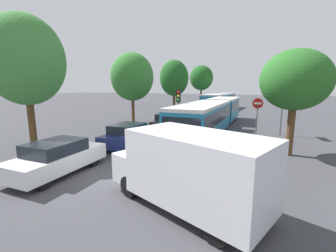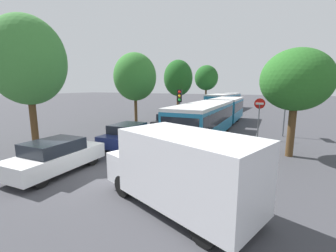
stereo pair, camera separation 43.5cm
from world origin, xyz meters
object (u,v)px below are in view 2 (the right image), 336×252
(queued_car_red, at_px, (197,114))
(white_van, at_px, (182,169))
(queued_car_white, at_px, (56,156))
(queued_car_black, at_px, (171,122))
(city_bus_rear, at_px, (224,100))
(direction_sign_post, at_px, (286,101))
(queued_car_navy, at_px, (128,135))
(traffic_light, at_px, (179,102))
(tree_left_mid, at_px, (136,78))
(tree_right_near, at_px, (296,80))
(no_entry_sign, at_px, (259,112))
(tree_left_far, at_px, (178,78))
(articulated_bus, at_px, (216,113))
(tree_left_distant, at_px, (206,78))
(tree_left_near, at_px, (27,61))

(queued_car_red, distance_m, white_van, 17.78)
(queued_car_white, xyz_separation_m, queued_car_black, (0.24, 10.61, 0.01))
(city_bus_rear, xyz_separation_m, direction_sign_post, (8.35, -17.61, 1.11))
(queued_car_navy, height_order, traffic_light, traffic_light)
(city_bus_rear, relative_size, tree_left_mid, 1.74)
(city_bus_rear, height_order, tree_right_near, tree_right_near)
(white_van, height_order, traffic_light, traffic_light)
(traffic_light, bearing_deg, queued_car_navy, -40.14)
(traffic_light, bearing_deg, no_entry_sign, 90.16)
(queued_car_red, height_order, no_entry_sign, no_entry_sign)
(tree_left_far, bearing_deg, no_entry_sign, -45.75)
(tree_left_far, bearing_deg, city_bus_rear, 60.29)
(queued_car_white, bearing_deg, queued_car_navy, -4.02)
(queued_car_navy, bearing_deg, tree_right_near, -78.82)
(queued_car_navy, xyz_separation_m, tree_left_mid, (-4.23, 7.00, 3.68))
(direction_sign_post, distance_m, tree_left_far, 16.26)
(queued_car_navy, bearing_deg, tree_left_far, 11.80)
(queued_car_red, xyz_separation_m, white_van, (5.48, -16.90, 0.50))
(articulated_bus, bearing_deg, traffic_light, -23.79)
(queued_car_navy, bearing_deg, tree_left_distant, 5.06)
(queued_car_black, bearing_deg, queued_car_red, -3.97)
(tree_left_near, bearing_deg, traffic_light, 48.98)
(queued_car_black, height_order, no_entry_sign, no_entry_sign)
(queued_car_red, relative_size, tree_left_far, 0.60)
(queued_car_black, height_order, queued_car_red, queued_car_red)
(direction_sign_post, height_order, tree_right_near, tree_right_near)
(tree_left_near, bearing_deg, white_van, -11.60)
(traffic_light, relative_size, tree_right_near, 0.62)
(queued_car_navy, height_order, tree_left_far, tree_left_far)
(queued_car_white, height_order, no_entry_sign, no_entry_sign)
(tree_right_near, bearing_deg, queued_car_white, -141.66)
(queued_car_red, relative_size, direction_sign_post, 1.19)
(white_van, height_order, no_entry_sign, no_entry_sign)
(traffic_light, bearing_deg, tree_right_near, 59.22)
(queued_car_red, height_order, direction_sign_post, direction_sign_post)
(queued_car_navy, bearing_deg, traffic_light, -25.81)
(white_van, bearing_deg, tree_right_near, -93.52)
(articulated_bus, relative_size, queued_car_black, 3.91)
(queued_car_navy, height_order, tree_right_near, tree_right_near)
(articulated_bus, xyz_separation_m, tree_right_near, (5.47, -5.70, 2.50))
(tree_left_far, bearing_deg, tree_right_near, -48.64)
(queued_car_white, height_order, queued_car_navy, queued_car_white)
(direction_sign_post, height_order, tree_left_far, tree_left_far)
(queued_car_white, bearing_deg, tree_right_near, -54.23)
(queued_car_white, distance_m, white_van, 5.90)
(queued_car_black, height_order, tree_left_distant, tree_left_distant)
(no_entry_sign, relative_size, tree_left_near, 0.38)
(direction_sign_post, xyz_separation_m, tree_left_far, (-12.83, 9.76, 2.15))
(queued_car_black, xyz_separation_m, traffic_light, (1.55, -1.84, 1.77))
(direction_sign_post, height_order, tree_left_mid, tree_left_mid)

